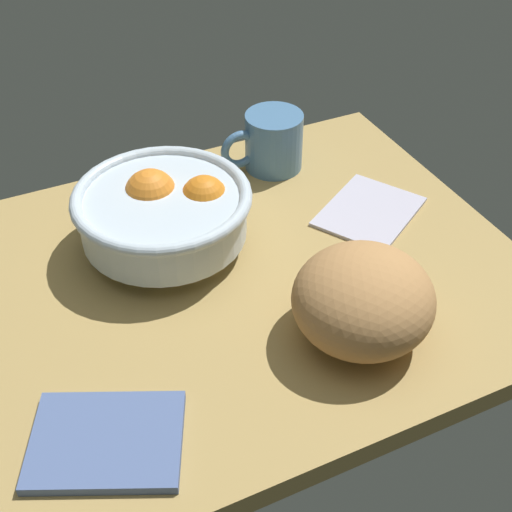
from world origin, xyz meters
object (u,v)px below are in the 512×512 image
(napkin_spare, at_px, (369,210))
(napkin_folded, at_px, (107,441))
(mug, at_px, (272,142))
(bread_loaf, at_px, (363,300))
(fruit_bowl, at_px, (165,210))

(napkin_spare, bearing_deg, napkin_folded, 26.01)
(napkin_folded, height_order, mug, mug)
(bread_loaf, xyz_separation_m, napkin_folded, (0.30, 0.02, -0.05))
(napkin_folded, bearing_deg, napkin_spare, -153.99)
(fruit_bowl, xyz_separation_m, napkin_spare, (-0.28, 0.05, -0.05))
(fruit_bowl, bearing_deg, napkin_folded, 59.03)
(napkin_spare, bearing_deg, fruit_bowl, -10.82)
(napkin_spare, xyz_separation_m, mug, (0.07, -0.16, 0.04))
(fruit_bowl, relative_size, napkin_folded, 1.53)
(fruit_bowl, height_order, bread_loaf, bread_loaf)
(fruit_bowl, height_order, napkin_folded, fruit_bowl)
(napkin_folded, distance_m, napkin_spare, 0.49)
(bread_loaf, relative_size, mug, 1.25)
(bread_loaf, distance_m, napkin_folded, 0.31)
(napkin_folded, xyz_separation_m, mug, (-0.37, -0.38, 0.04))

